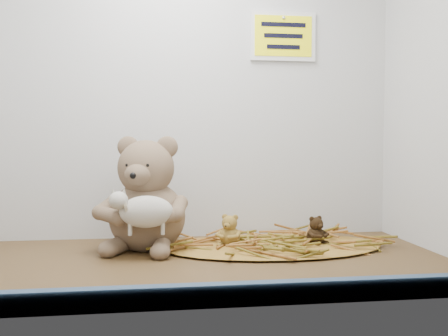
{
  "coord_description": "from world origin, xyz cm",
  "views": [
    {
      "loc": [
        -4.82,
        -105.84,
        25.97
      ],
      "look_at": [
        10.24,
        4.5,
        20.13
      ],
      "focal_mm": 40.0,
      "sensor_mm": 36.0,
      "label": 1
    }
  ],
  "objects": [
    {
      "name": "mini_teddy_brown",
      "position": [
        34.21,
        12.14,
        4.49
      ],
      "size": [
        7.46,
        7.61,
        6.88
      ],
      "primitive_type": null,
      "rotation": [
        0.0,
        0.0,
        0.42
      ],
      "color": "black",
      "rests_on": "straw_bed"
    },
    {
      "name": "mini_teddy_tan",
      "position": [
        12.83,
        13.06,
        4.86
      ],
      "size": [
        8.58,
        8.7,
        7.62
      ],
      "primitive_type": null,
      "rotation": [
        0.0,
        0.0,
        -0.53
      ],
      "color": "olive",
      "rests_on": "straw_bed"
    },
    {
      "name": "toy_lamb",
      "position": [
        -7.04,
        5.18,
        10.49
      ],
      "size": [
        15.5,
        9.46,
        10.01
      ],
      "primitive_type": null,
      "color": "beige",
      "rests_on": "main_teddy"
    },
    {
      "name": "alcove_shell",
      "position": [
        0.0,
        9.0,
        45.0
      ],
      "size": [
        120.4,
        60.2,
        90.4
      ],
      "color": "#3E2A15",
      "rests_on": "ground"
    },
    {
      "name": "main_teddy",
      "position": [
        -7.04,
        14.99,
        13.68
      ],
      "size": [
        28.24,
        29.02,
        27.37
      ],
      "primitive_type": null,
      "rotation": [
        0.0,
        0.0,
        -0.32
      ],
      "color": "#766149",
      "rests_on": "shelf_floor"
    },
    {
      "name": "wall_sign",
      "position": [
        30.0,
        29.4,
        55.0
      ],
      "size": [
        16.0,
        1.2,
        11.0
      ],
      "primitive_type": "cube",
      "color": "#FFF90D",
      "rests_on": "back_wall"
    },
    {
      "name": "front_rail",
      "position": [
        0.0,
        -28.8,
        1.8
      ],
      "size": [
        119.28,
        2.2,
        3.6
      ],
      "primitive_type": "cube",
      "color": "#334661",
      "rests_on": "shelf_floor"
    },
    {
      "name": "straw_bed",
      "position": [
        23.52,
        12.6,
        0.52
      ],
      "size": [
        54.23,
        31.49,
        1.05
      ],
      "primitive_type": "ellipsoid",
      "color": "olive",
      "rests_on": "shelf_floor"
    }
  ]
}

